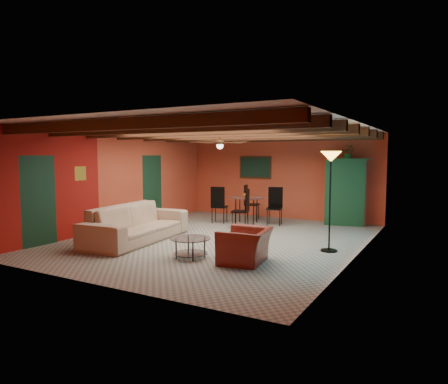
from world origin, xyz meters
The scene contains 11 objects.
room centered at (0.00, 0.11, 2.36)m, with size 6.52×8.01×2.71m.
sofa centered at (-1.64, -1.13, 0.44)m, with size 2.98×1.16×0.87m, color tan.
armchair centered at (1.49, -1.63, 0.33)m, with size 1.01×0.88×0.66m, color maroon.
coffee_table centered at (0.37, -1.85, 0.21)m, with size 0.81×0.81×0.42m, color white, non-canonical shape.
dining_table centered at (-0.44, 2.38, 0.56)m, with size 2.16×2.16×1.12m, color silver, non-canonical shape.
armoire centered at (2.20, 3.70, 0.95)m, with size 1.08×0.53×1.90m, color maroon.
floor_lamp centered at (2.65, 0.07, 1.07)m, with size 0.44×0.44×2.15m, color black, non-canonical shape.
ceiling_fan centered at (0.00, 0.00, 2.36)m, with size 1.50×1.50×0.44m, color #472614, non-canonical shape.
painting centered at (-0.90, 3.96, 1.65)m, with size 1.05×0.03×0.65m, color black.
potted_plant centered at (2.20, 3.70, 2.12)m, with size 0.40×0.34×0.44m, color #26661E.
vase centered at (-0.44, 2.38, 1.21)m, with size 0.17×0.17×0.18m, color orange.
Camera 1 is at (4.88, -8.55, 2.05)m, focal length 32.78 mm.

